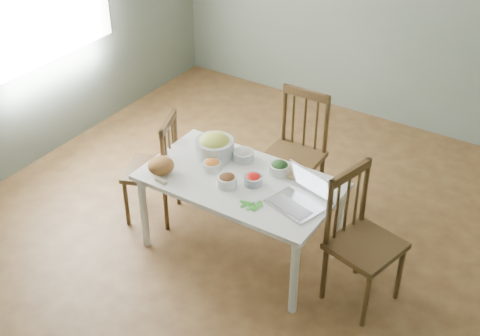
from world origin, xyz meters
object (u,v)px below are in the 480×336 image
Objects in this scene: chair_left at (150,168)px; chair_right at (366,243)px; bowl_squash at (215,145)px; laptop at (295,192)px; chair_far at (292,155)px; bread_boule at (161,166)px; dining_table at (240,216)px.

chair_left is 0.92× the size of chair_right.
laptop is at bearing -16.59° from bowl_squash.
bread_boule is at bearing -121.71° from chair_far.
chair_left is at bearing -167.36° from laptop.
chair_left is (-0.91, -0.73, -0.05)m from chair_far.
chair_left reaches higher than dining_table.
dining_table is 0.58m from bowl_squash.
chair_right is at bearing 1.60° from dining_table.
chair_far is at bearing 86.54° from dining_table.
chair_far reaches higher than dining_table.
bowl_squash reaches higher than dining_table.
chair_right reaches higher than bread_boule.
laptop is (0.49, -0.07, 0.46)m from dining_table.
laptop reaches higher than bowl_squash.
dining_table is 0.87m from chair_left.
bowl_squash reaches higher than bread_boule.
chair_right is 3.40× the size of bowl_squash.
bread_boule is (0.33, -0.24, 0.27)m from chair_left.
dining_table is at bearing 105.56° from chair_right.
dining_table is 4.00× the size of laptop.
chair_right is 1.58m from bread_boule.
chair_far is 2.84× the size of laptop.
chair_right is (0.96, -0.70, -0.00)m from chair_far.
chair_far is (0.04, 0.73, 0.17)m from dining_table.
laptop is (1.36, -0.07, 0.33)m from chair_left.
chair_left is 0.62m from bowl_squash.
chair_right reaches higher than chair_left.
chair_right is at bearing -37.02° from chair_far.
bread_boule is at bearing -155.58° from dining_table.
chair_right is 2.83× the size of laptop.
chair_far is 1.17m from chair_left.
chair_left is 1.87m from chair_right.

